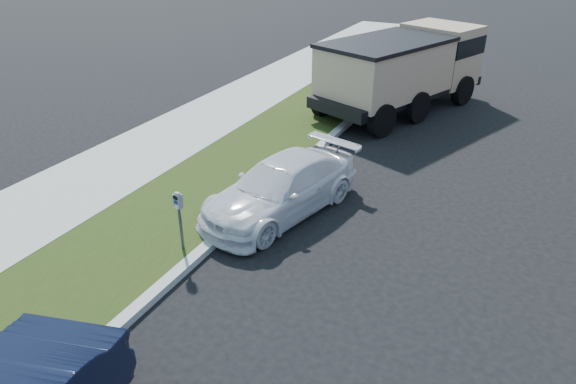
% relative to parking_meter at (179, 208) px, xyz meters
% --- Properties ---
extents(ground, '(120.00, 120.00, 0.00)m').
position_rel_parking_meter_xyz_m(ground, '(2.97, 0.71, -1.08)').
color(ground, black).
rests_on(ground, ground).
extents(streetside, '(6.12, 50.00, 0.15)m').
position_rel_parking_meter_xyz_m(streetside, '(-2.60, 2.71, -1.01)').
color(streetside, '#97978F').
rests_on(streetside, ground).
extents(parking_meter, '(0.20, 0.15, 1.32)m').
position_rel_parking_meter_xyz_m(parking_meter, '(0.00, 0.00, 0.00)').
color(parking_meter, '#3F4247').
rests_on(parking_meter, ground).
extents(white_wagon, '(2.82, 4.67, 1.27)m').
position_rel_parking_meter_xyz_m(white_wagon, '(1.01, 2.52, -0.44)').
color(white_wagon, silver).
rests_on(white_wagon, ground).
extents(dump_truck, '(4.86, 7.42, 2.73)m').
position_rel_parking_meter_xyz_m(dump_truck, '(1.53, 11.24, 0.46)').
color(dump_truck, black).
rests_on(dump_truck, ground).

